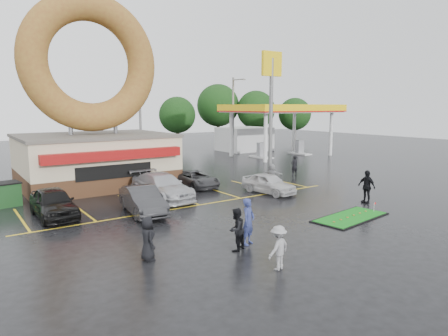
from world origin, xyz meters
TOP-DOWN VIEW (x-y plane):
  - ground at (0.00, 0.00)m, footprint 120.00×120.00m
  - donut_shop at (-3.00, 12.97)m, footprint 10.20×8.70m
  - gas_station at (20.00, 20.94)m, footprint 12.30×13.65m
  - shell_sign at (13.00, 12.00)m, footprint 2.20×0.36m
  - streetlight_mid at (4.00, 20.92)m, footprint 0.40×2.21m
  - streetlight_right at (16.00, 21.92)m, footprint 0.40×2.21m
  - tree_far_a at (26.00, 30.00)m, footprint 5.60×5.60m
  - tree_far_b at (32.00, 28.00)m, footprint 4.90×4.90m
  - tree_far_c at (22.00, 34.00)m, footprint 6.30×6.30m
  - tree_far_d at (14.00, 32.00)m, footprint 4.90×4.90m
  - car_black at (-7.53, 5.49)m, footprint 1.85×4.50m
  - car_dgrey at (-3.48, 3.50)m, footprint 2.08×4.58m
  - car_silver at (-1.10, 6.04)m, footprint 2.49×5.53m
  - car_grey at (2.51, 8.00)m, footprint 2.00×4.24m
  - car_white at (5.37, 3.50)m, footprint 2.01×4.07m
  - person_blue at (-1.83, -3.47)m, footprint 0.84×0.71m
  - person_blackjkt at (-2.68, -3.76)m, footprint 1.02×0.92m
  - person_hoodie at (-2.59, -6.11)m, footprint 1.13×0.81m
  - person_bystander at (-5.98, -2.71)m, footprint 0.57×0.84m
  - person_cameraman at (8.38, -1.80)m, footprint 0.51×1.16m
  - person_walker_near at (7.32, 5.34)m, footprint 1.10×1.52m
  - person_walker_far at (11.56, 7.35)m, footprint 0.66×0.48m
  - dumpster at (-9.45, 9.54)m, footprint 1.96×1.46m
  - putting_green at (4.94, -3.38)m, footprint 4.67×2.46m

SIDE VIEW (x-z plane):
  - ground at x=0.00m, z-range 0.00..0.00m
  - putting_green at x=4.94m, z-range -0.24..0.32m
  - car_grey at x=2.51m, z-range 0.00..1.17m
  - dumpster at x=-9.45m, z-range 0.00..1.30m
  - car_white at x=5.37m, z-range 0.00..1.34m
  - car_dgrey at x=-3.48m, z-range 0.00..1.46m
  - car_black at x=-7.53m, z-range 0.00..1.52m
  - car_silver at x=-1.10m, z-range 0.00..1.57m
  - person_hoodie at x=-2.59m, z-range 0.00..1.58m
  - person_walker_near at x=7.32m, z-range 0.00..1.59m
  - person_bystander at x=-5.98m, z-range 0.00..1.65m
  - person_walker_far at x=11.56m, z-range 0.00..1.70m
  - person_blackjkt at x=-2.68m, z-range 0.00..1.71m
  - person_blue at x=-1.83m, z-range 0.00..1.94m
  - person_cameraman at x=8.38m, z-range 0.00..1.96m
  - gas_station at x=20.00m, z-range 0.75..6.65m
  - donut_shop at x=-3.00m, z-range -2.29..11.21m
  - tree_far_b at x=32.00m, z-range 1.03..8.03m
  - tree_far_d at x=14.00m, z-range 1.03..8.03m
  - streetlight_mid at x=4.00m, z-range 0.28..9.28m
  - streetlight_right at x=16.00m, z-range 0.28..9.28m
  - tree_far_a at x=26.00m, z-range 1.18..9.18m
  - tree_far_c at x=22.00m, z-range 1.34..10.34m
  - shell_sign at x=13.00m, z-range 2.08..12.68m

